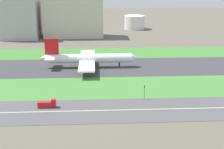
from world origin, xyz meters
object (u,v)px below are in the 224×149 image
object	(u,v)px
traffic_light	(144,91)
hangar_building	(73,14)
airliner	(88,58)
fuel_tank_west	(135,22)
truck_0	(47,104)
terminal_building	(20,15)

from	to	relation	value
traffic_light	hangar_building	world-z (taller)	hangar_building
airliner	fuel_tank_west	distance (m)	166.99
airliner	hangar_building	world-z (taller)	hangar_building
airliner	truck_0	bearing A→B (deg)	-104.66
traffic_light	truck_0	bearing A→B (deg)	-170.33
airliner	terminal_building	xyz separation A→B (m)	(-67.32, 114.00, 15.76)
terminal_building	fuel_tank_west	world-z (taller)	terminal_building
traffic_light	terminal_building	bearing A→B (deg)	119.00
traffic_light	hangar_building	xyz separation A→B (m)	(-44.48, 174.01, 18.20)
terminal_building	fuel_tank_west	size ratio (longest dim) A/B	1.91
hangar_building	fuel_tank_west	world-z (taller)	hangar_building
airliner	traffic_light	size ratio (longest dim) A/B	9.03
airliner	fuel_tank_west	bearing A→B (deg)	72.21
fuel_tank_west	terminal_building	bearing A→B (deg)	-159.18
terminal_building	hangar_building	world-z (taller)	hangar_building
airliner	fuel_tank_west	xyz separation A→B (m)	(51.01, 159.00, 1.39)
truck_0	fuel_tank_west	world-z (taller)	fuel_tank_west
airliner	traffic_light	xyz separation A→B (m)	(29.12, -60.01, -1.94)
traffic_light	hangar_building	distance (m)	180.52
airliner	terminal_building	bearing A→B (deg)	120.56
airliner	terminal_building	world-z (taller)	terminal_building
truck_0	fuel_tank_west	bearing A→B (deg)	73.14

